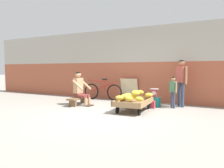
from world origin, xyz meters
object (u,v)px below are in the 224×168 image
Objects in this scene: sign_board at (130,90)px; vendor_seated at (80,89)px; weighing_scale at (154,93)px; banana_cart at (134,103)px; low_bench at (79,99)px; bicycle_near_left at (103,91)px; plastic_crate at (154,102)px; shopping_bag at (152,104)px; customer_adult at (181,78)px; customer_child at (173,89)px.

vendor_seated is at bearing -122.41° from sign_board.
banana_cart is at bearing -107.38° from weighing_scale.
sign_board is at bearing 116.73° from banana_cart.
low_bench is 0.68× the size of bicycle_near_left.
plastic_crate is 1.50× the size of shopping_bag.
vendor_seated is 1.30× the size of sign_board.
bicycle_near_left is 1.90× the size of sign_board.
plastic_crate is (2.32, 0.91, -0.42)m from vendor_seated.
plastic_crate is at bearing 72.64° from banana_cart.
customer_adult reaches higher than shopping_bag.
sign_board reaches higher than plastic_crate.
sign_board is at bearing 146.40° from weighing_scale.
vendor_seated is 2.46m from shopping_bag.
customer_child is at bearing 0.70° from weighing_scale.
customer_child is (3.01, 0.91, 0.41)m from low_bench.
shopping_bag is at bearing -20.08° from bicycle_near_left.
customer_adult is at bearing 24.63° from weighing_scale.
shopping_bag is (0.34, 0.68, -0.12)m from banana_cart.
plastic_crate is at bearing 20.55° from low_bench.
plastic_crate is 0.32m from shopping_bag.
customer_child is (0.61, 0.01, 0.46)m from plastic_crate.
low_bench is at bearing -159.45° from plastic_crate.
banana_cart is at bearing -2.55° from vendor_seated.
banana_cart is at bearing -37.73° from bicycle_near_left.
low_bench is 0.38m from vendor_seated.
shopping_bag is (-0.57, -0.33, -0.49)m from customer_child.
weighing_scale is at bearing -90.00° from plastic_crate.
banana_cart is 2.49m from bicycle_near_left.
bicycle_near_left is at bearing 159.92° from shopping_bag.
customer_child reaches higher than low_bench.
low_bench is at bearing -166.61° from shopping_bag.
low_bench is at bearing -159.47° from weighing_scale.
bicycle_near_left is 1.10m from sign_board.
sign_board is at bearing 137.93° from shopping_bag.
vendor_seated is at bearing -157.76° from customer_adult.
low_bench is 3.17m from customer_child.
vendor_seated reaches higher than weighing_scale.
weighing_scale is (2.32, 0.91, -0.11)m from vendor_seated.
vendor_seated reaches higher than shopping_bag.
sign_board is (-1.22, 0.81, 0.28)m from plastic_crate.
banana_cart is 2.04m from sign_board.
customer_adult reaches higher than bicycle_near_left.
plastic_crate is 0.30m from weighing_scale.
weighing_scale is at bearing 20.53° from low_bench.
customer_adult reaches higher than vendor_seated.
sign_board is 1.72m from shopping_bag.
vendor_seated is at bearing -158.60° from weighing_scale.
customer_child is at bearing 16.78° from low_bench.
sign_board is (1.09, 1.72, -0.13)m from vendor_seated.
customer_child is at bearing 17.39° from vendor_seated.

